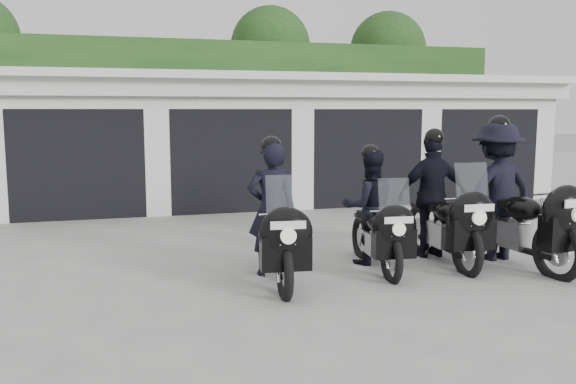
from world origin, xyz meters
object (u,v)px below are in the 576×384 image
object	(u,v)px
police_bike_c	(438,203)
police_bike_d	(506,198)
police_bike_a	(275,223)
police_bike_b	(373,214)

from	to	relation	value
police_bike_c	police_bike_d	bearing A→B (deg)	-21.56
police_bike_a	police_bike_d	bearing A→B (deg)	7.07
police_bike_b	police_bike_d	xyz separation A→B (m)	(1.93, -0.27, 0.19)
police_bike_b	police_bike_c	xyz separation A→B (m)	(1.08, 0.12, 0.10)
police_bike_b	police_bike_d	distance (m)	1.96
police_bike_a	police_bike_b	world-z (taller)	police_bike_a
police_bike_a	police_bike_d	size ratio (longest dim) A/B	0.88
police_bike_d	police_bike_c	bearing A→B (deg)	148.24
police_bike_b	police_bike_d	world-z (taller)	police_bike_d
police_bike_c	police_bike_a	bearing A→B (deg)	-166.90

